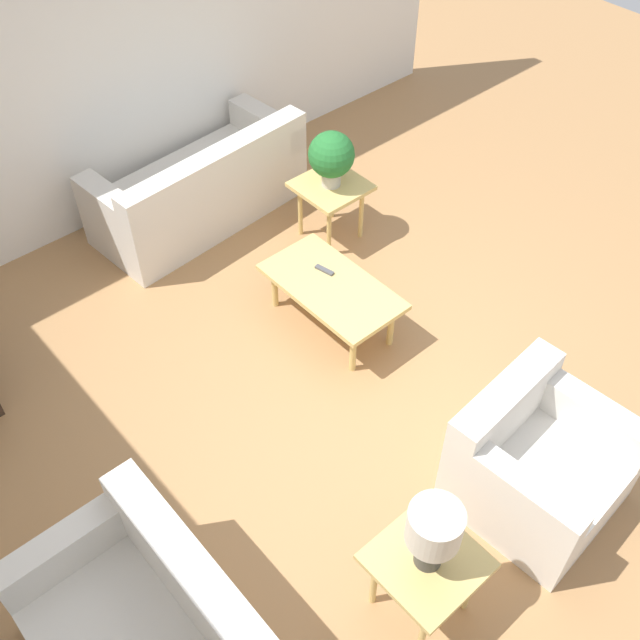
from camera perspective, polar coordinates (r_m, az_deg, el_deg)
The scene contains 11 objects.
ground_plane at distance 5.56m, azimuth 3.75°, elevation -4.66°, with size 14.00×14.00×0.00m, color #A87A4C.
wall_right at distance 6.71m, azimuth -15.12°, elevation 18.59°, with size 0.12×7.20×2.70m.
sofa at distance 6.82m, azimuth -9.03°, elevation 9.81°, with size 0.97×1.97×0.83m.
armchair at distance 4.91m, azimuth 16.03°, elevation -10.50°, with size 0.95×0.99×0.83m.
loveseat at distance 4.36m, azimuth -12.96°, elevation -22.23°, with size 1.30×0.90×0.83m.
coffee_table at distance 5.67m, azimuth 0.89°, elevation 2.36°, with size 1.11×0.59×0.42m.
side_table_plant at distance 6.45m, azimuth 0.84°, elevation 9.72°, with size 0.56×0.56×0.55m.
side_table_lamp at distance 4.28m, azimuth 8.06°, elevation -18.10°, with size 0.56×0.56×0.55m.
potted_plant at distance 6.25m, azimuth 0.87°, elevation 12.40°, with size 0.39×0.39×0.49m.
table_lamp at distance 3.94m, azimuth 8.65°, elevation -15.64°, with size 0.29×0.29×0.47m.
remote_control at distance 5.74m, azimuth 0.34°, elevation 3.83°, with size 0.16×0.07×0.02m.
Camera 1 is at (-2.39, 2.59, 4.29)m, focal length 42.00 mm.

